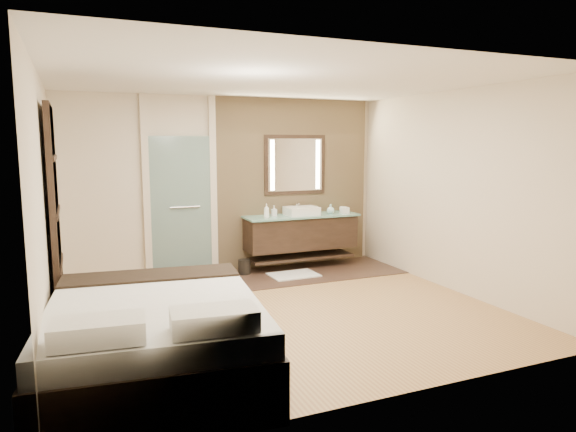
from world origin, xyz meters
name	(u,v)px	position (x,y,z in m)	size (l,w,h in m)	color
floor	(283,312)	(0.00, 0.00, 0.00)	(5.00, 5.00, 0.00)	#95653E
tile_strip	(280,275)	(0.60, 1.60, 0.01)	(3.80, 1.30, 0.01)	#35241D
stone_wall	(294,183)	(1.10, 2.21, 1.35)	(2.60, 0.08, 2.70)	tan
vanity	(301,232)	(1.10, 1.92, 0.58)	(1.85, 0.55, 0.88)	black
mirror_unit	(295,165)	(1.10, 2.16, 1.65)	(1.06, 0.04, 0.96)	black
frosted_door	(181,201)	(-0.75, 2.20, 1.14)	(1.10, 0.12, 2.70)	#9DC6C0
shoji_partition	(55,216)	(-2.43, 0.60, 1.21)	(0.06, 1.20, 2.40)	black
bed	(155,337)	(-1.65, -1.16, 0.35)	(1.98, 2.37, 0.84)	black
bath_mat	(294,275)	(0.78, 1.48, 0.02)	(0.72, 0.50, 0.02)	silver
waste_bin	(244,267)	(0.12, 1.85, 0.12)	(0.19, 0.19, 0.24)	black
tissue_box	(345,210)	(1.82, 1.78, 0.92)	(0.12, 0.12, 0.10)	silver
soap_bottle_a	(267,211)	(0.47, 1.79, 0.97)	(0.08, 0.09, 0.22)	white
soap_bottle_b	(274,211)	(0.64, 1.92, 0.95)	(0.08, 0.08, 0.17)	#B2B2B2
soap_bottle_c	(331,209)	(1.60, 1.85, 0.94)	(0.12, 0.12, 0.15)	#A8D4D2
cup	(343,209)	(1.87, 1.95, 0.91)	(0.11, 0.11, 0.09)	white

